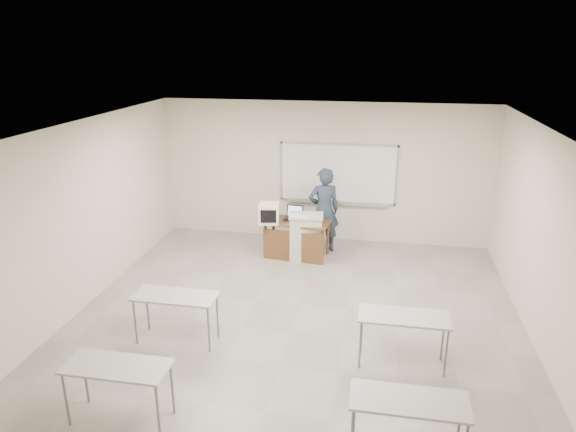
% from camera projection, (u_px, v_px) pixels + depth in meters
% --- Properties ---
extents(floor, '(7.00, 8.00, 0.01)m').
position_uv_depth(floor, '(291.00, 332.00, 7.74)').
color(floor, gray).
rests_on(floor, ground).
extents(whiteboard, '(2.48, 0.10, 1.31)m').
position_uv_depth(whiteboard, '(338.00, 174.00, 10.90)').
color(whiteboard, white).
rests_on(whiteboard, floor).
extents(student_desks, '(4.40, 2.20, 0.73)m').
position_uv_depth(student_desks, '(272.00, 343.00, 6.26)').
color(student_desks, '#AAAAA5').
rests_on(student_desks, floor).
extents(instructor_desk, '(1.28, 0.64, 0.75)m').
position_uv_depth(instructor_desk, '(296.00, 234.00, 10.23)').
color(instructor_desk, brown).
rests_on(instructor_desk, floor).
extents(podium, '(0.67, 0.49, 0.93)m').
position_uv_depth(podium, '(306.00, 237.00, 10.22)').
color(podium, beige).
rests_on(podium, floor).
extents(crt_monitor, '(0.40, 0.45, 0.38)m').
position_uv_depth(crt_monitor, '(269.00, 213.00, 10.18)').
color(crt_monitor, '#EEEACA').
rests_on(crt_monitor, instructor_desk).
extents(laptop, '(0.34, 0.32, 0.25)m').
position_uv_depth(laptop, '(293.00, 216.00, 10.40)').
color(laptop, black).
rests_on(laptop, instructor_desk).
extents(mouse, '(0.10, 0.07, 0.03)m').
position_uv_depth(mouse, '(307.00, 220.00, 10.27)').
color(mouse, '#B3B5BC').
rests_on(mouse, instructor_desk).
extents(keyboard, '(0.42, 0.23, 0.02)m').
position_uv_depth(keyboard, '(298.00, 216.00, 9.98)').
color(keyboard, '#EEEACA').
rests_on(keyboard, podium).
extents(presenter, '(0.75, 0.61, 1.77)m').
position_uv_depth(presenter, '(324.00, 210.00, 10.48)').
color(presenter, black).
rests_on(presenter, floor).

